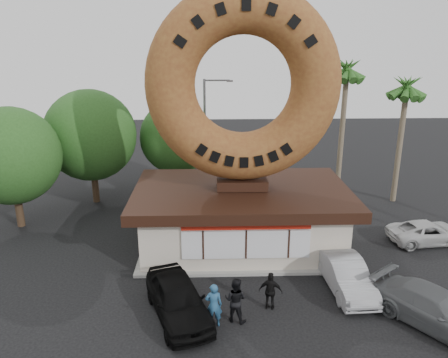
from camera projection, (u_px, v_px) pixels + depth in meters
name	position (u px, v px, depth m)	size (l,w,h in m)	color
ground	(251.00, 310.00, 18.02)	(90.00, 90.00, 0.00)	black
donut_shop	(241.00, 215.00, 23.18)	(11.20, 7.20, 3.80)	beige
giant_donut	(243.00, 85.00, 21.11)	(9.52, 9.52, 2.43)	brown
tree_west	(90.00, 135.00, 28.67)	(6.00, 6.00, 7.65)	#473321
tree_mid	(177.00, 137.00, 30.94)	(5.20, 5.20, 6.63)	#473321
tree_far	(11.00, 156.00, 24.86)	(5.60, 5.60, 7.14)	#473321
palm_near	(347.00, 75.00, 28.99)	(2.60, 2.60, 9.75)	#726651
palm_far	(406.00, 91.00, 27.96)	(2.60, 2.60, 8.75)	#726651
street_lamp	(207.00, 128.00, 31.81)	(2.11, 0.20, 8.00)	#59595E
person_left	(214.00, 305.00, 16.83)	(0.66, 0.44, 1.82)	navy
person_center	(235.00, 300.00, 17.11)	(0.91, 0.71, 1.87)	black
person_right	(271.00, 291.00, 17.90)	(0.97, 0.40, 1.66)	black
car_black	(178.00, 298.00, 17.43)	(1.90, 4.73, 1.61)	black
car_silver	(346.00, 275.00, 19.33)	(1.52, 4.37, 1.44)	#98999D
car_grey	(437.00, 310.00, 16.83)	(2.06, 5.06, 1.47)	slate
car_white	(428.00, 232.00, 23.88)	(1.98, 4.30, 1.19)	beige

